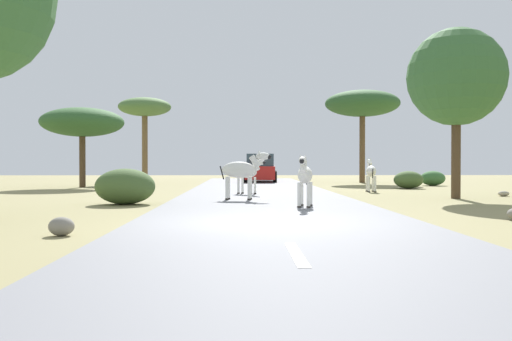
# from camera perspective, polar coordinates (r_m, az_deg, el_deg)

# --- Properties ---
(ground_plane) EXTENTS (90.00, 90.00, 0.00)m
(ground_plane) POSITION_cam_1_polar(r_m,az_deg,el_deg) (11.52, -0.07, -5.45)
(ground_plane) COLOR #8E8456
(road) EXTENTS (6.00, 64.00, 0.05)m
(road) POSITION_cam_1_polar(r_m,az_deg,el_deg) (11.54, 2.15, -5.32)
(road) COLOR slate
(road) RESTS_ON ground_plane
(lane_markings) EXTENTS (0.16, 56.00, 0.01)m
(lane_markings) POSITION_cam_1_polar(r_m,az_deg,el_deg) (10.54, 2.49, -5.74)
(lane_markings) COLOR silver
(lane_markings) RESTS_ON road
(zebra_0) EXTENTS (0.59, 1.50, 1.42)m
(zebra_0) POSITION_cam_1_polar(r_m,az_deg,el_deg) (15.46, 4.89, -0.52)
(zebra_0) COLOR silver
(zebra_0) RESTS_ON road
(zebra_1) EXTENTS (1.69, 0.59, 1.60)m
(zebra_1) POSITION_cam_1_polar(r_m,az_deg,el_deg) (18.47, -1.45, 0.02)
(zebra_1) COLOR silver
(zebra_1) RESTS_ON road
(zebra_3) EXTENTS (0.49, 1.55, 1.46)m
(zebra_3) POSITION_cam_1_polar(r_m,az_deg,el_deg) (24.85, 11.39, -0.10)
(zebra_3) COLOR silver
(zebra_3) RESTS_ON ground_plane
(zebra_4) EXTENTS (1.23, 1.10, 1.38)m
(zebra_4) POSITION_cam_1_polar(r_m,az_deg,el_deg) (21.83, -0.77, -0.20)
(zebra_4) COLOR silver
(zebra_4) RESTS_ON road
(car_0) EXTENTS (2.19, 4.42, 1.74)m
(car_0) POSITION_cam_1_polar(r_m,az_deg,el_deg) (35.64, 0.45, 0.15)
(car_0) COLOR red
(car_0) RESTS_ON road
(car_1) EXTENTS (2.11, 4.38, 1.74)m
(car_1) POSITION_cam_1_polar(r_m,az_deg,el_deg) (41.40, 0.36, 0.24)
(car_1) COLOR black
(car_1) RESTS_ON road
(tree_3) EXTENTS (3.23, 3.23, 5.23)m
(tree_3) POSITION_cam_1_polar(r_m,az_deg,el_deg) (35.82, -11.05, 6.09)
(tree_3) COLOR brown
(tree_3) RESTS_ON ground_plane
(tree_4) EXTENTS (4.16, 4.16, 4.02)m
(tree_4) POSITION_cam_1_polar(r_m,az_deg,el_deg) (30.13, -16.96, 4.60)
(tree_4) COLOR #4C3823
(tree_4) RESTS_ON ground_plane
(tree_5) EXTENTS (4.64, 4.64, 5.74)m
(tree_5) POSITION_cam_1_polar(r_m,az_deg,el_deg) (36.32, 10.57, 6.54)
(tree_5) COLOR brown
(tree_5) RESTS_ON ground_plane
(tree_6) EXTENTS (3.38, 3.38, 5.91)m
(tree_6) POSITION_cam_1_polar(r_m,az_deg,el_deg) (21.17, 19.37, 8.76)
(tree_6) COLOR #4C3823
(tree_6) RESTS_ON ground_plane
(bush_0) EXTENTS (1.41, 1.27, 0.84)m
(bush_0) POSITION_cam_1_polar(r_m,az_deg,el_deg) (28.42, 14.98, -0.90)
(bush_0) COLOR #425B2D
(bush_0) RESTS_ON ground_plane
(bush_2) EXTENTS (1.79, 1.61, 1.07)m
(bush_2) POSITION_cam_1_polar(r_m,az_deg,el_deg) (17.53, -12.93, -1.56)
(bush_2) COLOR #425B2D
(bush_2) RESTS_ON ground_plane
(bush_3) EXTENTS (1.33, 1.20, 0.80)m
(bush_3) POSITION_cam_1_polar(r_m,az_deg,el_deg) (32.32, 17.24, -0.75)
(bush_3) COLOR #386633
(bush_3) RESTS_ON ground_plane
(rock_2) EXTENTS (0.44, 0.39, 0.32)m
(rock_2) POSITION_cam_1_polar(r_m,az_deg,el_deg) (10.33, -18.86, -5.31)
(rock_2) COLOR gray
(rock_2) RESTS_ON ground_plane
(rock_4) EXTENTS (0.41, 0.33, 0.21)m
(rock_4) POSITION_cam_1_polar(r_m,az_deg,el_deg) (23.06, 23.49, -2.13)
(rock_4) COLOR #A89E8C
(rock_4) RESTS_ON ground_plane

